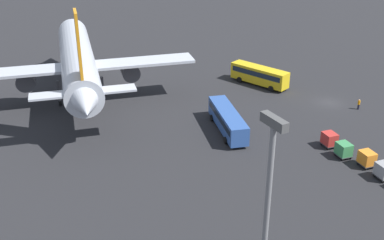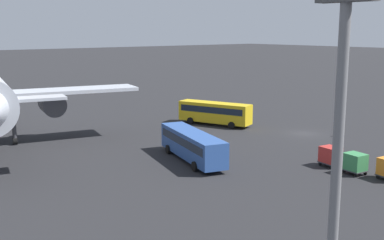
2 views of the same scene
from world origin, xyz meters
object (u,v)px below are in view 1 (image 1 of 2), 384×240
object	(u,v)px
shuttle_bus_near	(259,74)
cargo_cart_orange	(367,158)
worker_person	(359,104)
shuttle_bus_far	(228,119)
cargo_cart_red	(329,139)
cargo_cart_green	(344,149)
airplane	(78,61)
cargo_cart_grey	(384,170)

from	to	relation	value
shuttle_bus_near	cargo_cart_orange	distance (m)	30.53
shuttle_bus_near	worker_person	size ratio (longest dim) A/B	6.45
shuttle_bus_far	cargo_cart_red	distance (m)	14.40
shuttle_bus_near	shuttle_bus_far	bearing A→B (deg)	111.36
shuttle_bus_far	cargo_cart_green	bearing A→B (deg)	-130.63
cargo_cart_orange	airplane	bearing A→B (deg)	33.64
shuttle_bus_far	cargo_cart_orange	distance (m)	19.70
cargo_cart_grey	cargo_cart_red	xyz separation A→B (m)	(9.30, 0.05, 0.00)
airplane	cargo_cart_red	bearing A→B (deg)	-128.86
cargo_cart_red	cargo_cart_grey	bearing A→B (deg)	-179.71
cargo_cart_grey	shuttle_bus_far	bearing A→B (deg)	25.69
cargo_cart_grey	cargo_cart_green	bearing A→B (deg)	4.35
worker_person	cargo_cart_red	distance (m)	14.98
cargo_cart_green	cargo_cart_orange	bearing A→B (deg)	-163.65
worker_person	cargo_cart_red	size ratio (longest dim) A/B	0.79
cargo_cart_red	shuttle_bus_near	bearing A→B (deg)	-12.84
shuttle_bus_far	cargo_cart_orange	size ratio (longest dim) A/B	5.61
airplane	cargo_cart_grey	bearing A→B (deg)	-135.62
cargo_cart_grey	cargo_cart_green	world-z (taller)	same
shuttle_bus_far	shuttle_bus_near	bearing A→B (deg)	-32.91
airplane	cargo_cart_green	bearing A→B (deg)	-131.86
cargo_cart_orange	worker_person	bearing A→B (deg)	-42.91
cargo_cart_orange	cargo_cart_red	world-z (taller)	same
shuttle_bus_near	cargo_cart_grey	size ratio (longest dim) A/B	5.09
airplane	worker_person	bearing A→B (deg)	-109.80
shuttle_bus_near	shuttle_bus_far	distance (m)	20.01
airplane	worker_person	distance (m)	45.72
worker_person	cargo_cart_green	world-z (taller)	cargo_cart_green
shuttle_bus_near	cargo_cart_green	world-z (taller)	shuttle_bus_near
cargo_cart_orange	cargo_cart_green	bearing A→B (deg)	16.35
airplane	cargo_cart_red	world-z (taller)	airplane
shuttle_bus_near	cargo_cart_red	size ratio (longest dim) A/B	5.09
shuttle_bus_near	worker_person	xyz separation A→B (m)	(-16.59, -7.61, -1.11)
airplane	cargo_cart_orange	bearing A→B (deg)	-133.15
shuttle_bus_far	cargo_cart_green	world-z (taller)	shuttle_bus_far
shuttle_bus_far	cargo_cart_grey	bearing A→B (deg)	-138.48
worker_person	cargo_cart_grey	world-z (taller)	cargo_cart_grey
worker_person	shuttle_bus_near	bearing A→B (deg)	24.65
cargo_cart_orange	cargo_cart_red	bearing A→B (deg)	4.47
cargo_cart_grey	worker_person	bearing A→B (deg)	-38.05
shuttle_bus_near	shuttle_bus_far	world-z (taller)	shuttle_bus_near
worker_person	cargo_cart_green	xyz separation A→B (m)	(-10.43, 13.49, 0.32)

